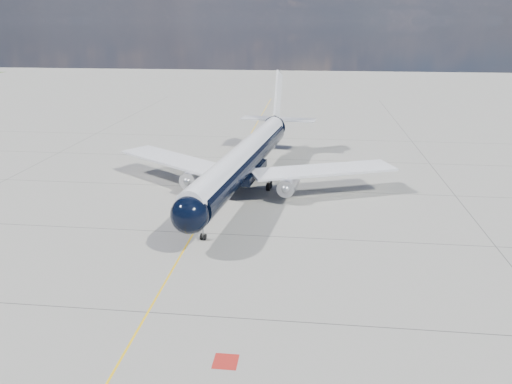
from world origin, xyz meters
TOP-DOWN VIEW (x-y plane):
  - ground at (0.00, 30.00)m, footprint 320.00×320.00m
  - taxiway_centerline at (0.00, 25.00)m, footprint 0.16×160.00m
  - red_marking at (6.80, -10.00)m, footprint 1.60×1.60m
  - main_airliner at (3.50, 25.17)m, footprint 37.86×46.40m

SIDE VIEW (x-z plane):
  - ground at x=0.00m, z-range 0.00..0.00m
  - taxiway_centerline at x=0.00m, z-range 0.00..0.01m
  - red_marking at x=6.80m, z-range 0.00..0.01m
  - main_airliner at x=3.50m, z-range -2.54..10.87m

